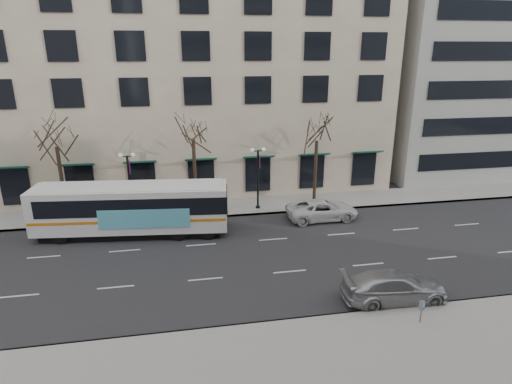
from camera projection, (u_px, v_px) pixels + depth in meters
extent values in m
plane|color=black|center=(203.00, 261.00, 26.81)|extent=(160.00, 160.00, 0.00)
cube|color=gray|center=(256.00, 205.00, 36.02)|extent=(80.00, 4.00, 0.15)
cube|color=tan|center=(165.00, 55.00, 42.22)|extent=(40.00, 20.00, 24.00)
cube|color=#999993|center=(482.00, 1.00, 46.15)|extent=(25.00, 20.00, 35.00)
cylinder|color=black|center=(62.00, 184.00, 32.43)|extent=(0.28, 0.28, 5.74)
cylinder|color=black|center=(195.00, 176.00, 34.07)|extent=(0.28, 0.28, 5.95)
cylinder|color=black|center=(315.00, 173.00, 35.82)|extent=(0.28, 0.28, 5.46)
cylinder|color=black|center=(130.00, 187.00, 32.82)|extent=(0.16, 0.16, 5.00)
cylinder|color=black|center=(133.00, 216.00, 33.57)|extent=(0.36, 0.36, 0.30)
cube|color=black|center=(127.00, 156.00, 32.04)|extent=(0.90, 0.06, 0.06)
sphere|color=silver|center=(121.00, 155.00, 31.93)|extent=(0.32, 0.32, 0.32)
sphere|color=silver|center=(133.00, 155.00, 32.08)|extent=(0.32, 0.32, 0.32)
cube|color=#641A62|center=(130.00, 167.00, 32.33)|extent=(0.04, 0.45, 1.00)
cylinder|color=black|center=(258.00, 181.00, 34.49)|extent=(0.16, 0.16, 5.00)
cylinder|color=black|center=(258.00, 208.00, 35.25)|extent=(0.36, 0.36, 0.30)
cube|color=black|center=(258.00, 151.00, 33.71)|extent=(0.90, 0.06, 0.06)
sphere|color=silver|center=(252.00, 150.00, 33.60)|extent=(0.32, 0.32, 0.32)
sphere|color=silver|center=(264.00, 150.00, 33.75)|extent=(0.32, 0.32, 0.32)
cube|color=#641A62|center=(259.00, 161.00, 34.00)|extent=(0.04, 0.45, 1.00)
cube|color=white|center=(131.00, 207.00, 30.03)|extent=(13.61, 4.32, 3.07)
cube|color=black|center=(134.00, 230.00, 30.59)|extent=(12.51, 3.85, 0.50)
cube|color=black|center=(136.00, 201.00, 29.90)|extent=(13.09, 4.30, 1.23)
cube|color=orange|center=(132.00, 214.00, 30.20)|extent=(13.48, 4.33, 0.20)
cube|color=#58BBD6|center=(144.00, 219.00, 28.80)|extent=(6.10, 0.72, 1.34)
cube|color=white|center=(129.00, 186.00, 29.53)|extent=(12.92, 3.96, 0.09)
cylinder|color=black|center=(59.00, 236.00, 28.98)|extent=(1.14, 0.43, 1.11)
cylinder|color=black|center=(72.00, 222.00, 31.41)|extent=(1.14, 0.43, 1.11)
cylinder|color=black|center=(179.00, 233.00, 29.52)|extent=(1.14, 0.43, 1.11)
cylinder|color=black|center=(182.00, 219.00, 31.94)|extent=(1.14, 0.43, 1.11)
cylinder|color=black|center=(208.00, 232.00, 29.65)|extent=(1.14, 0.43, 1.11)
cylinder|color=black|center=(209.00, 218.00, 32.07)|extent=(1.14, 0.43, 1.11)
imported|color=#ADAFB5|center=(394.00, 286.00, 22.38)|extent=(5.66, 2.51, 1.62)
imported|color=silver|center=(322.00, 210.00, 33.11)|extent=(5.59, 2.70, 1.53)
cylinder|color=gray|center=(421.00, 315.00, 20.44)|extent=(0.07, 0.07, 0.79)
cube|color=gray|center=(422.00, 305.00, 20.27)|extent=(0.28, 0.23, 0.44)
cube|color=blue|center=(423.00, 305.00, 20.17)|extent=(0.12, 0.06, 0.16)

